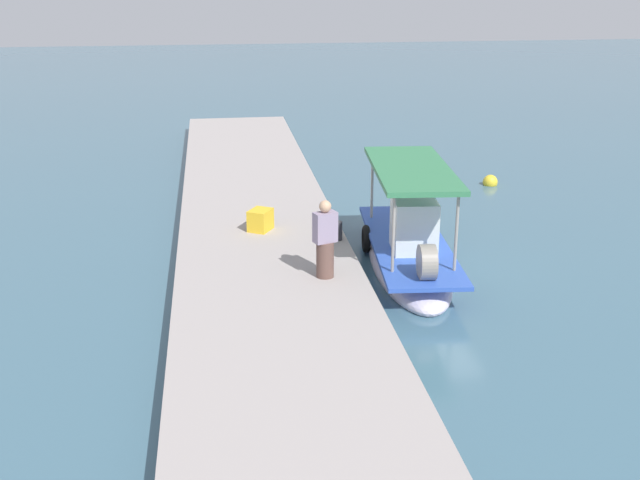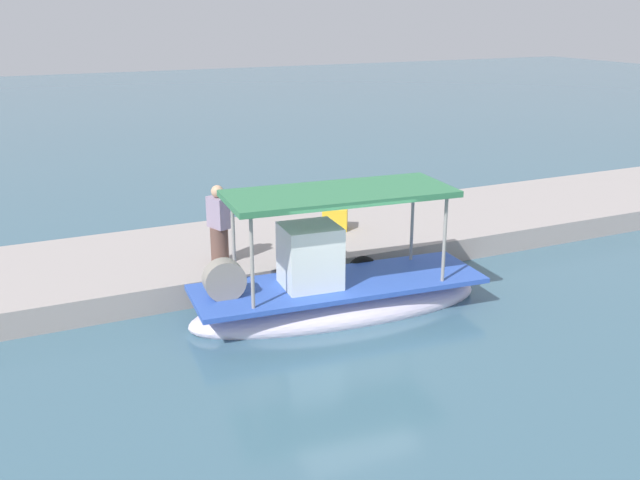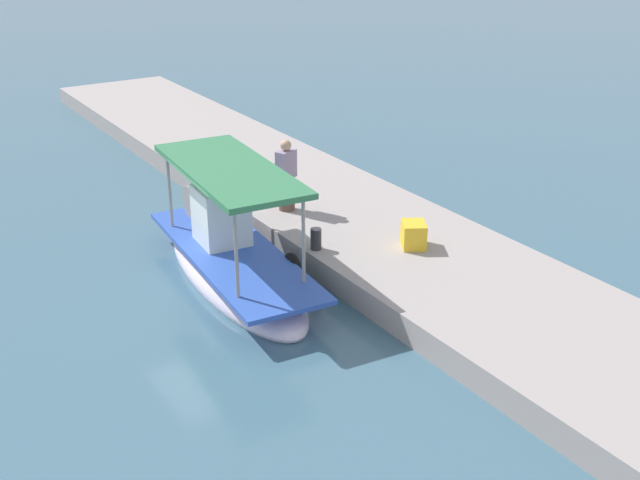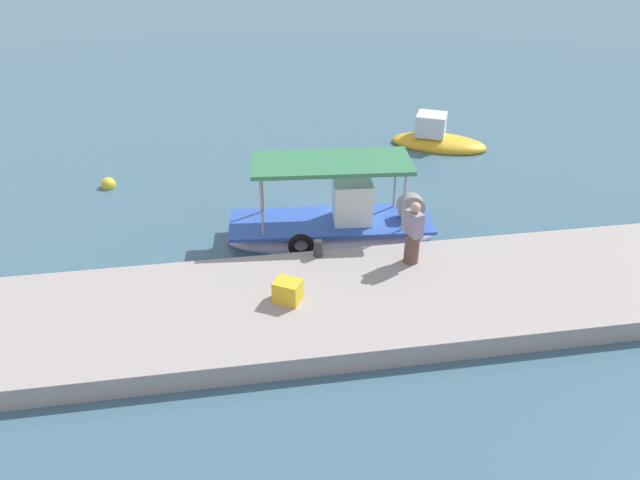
# 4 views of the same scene
# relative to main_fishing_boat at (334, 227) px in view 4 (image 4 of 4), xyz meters

# --- Properties ---
(ground_plane) EXTENTS (120.00, 120.00, 0.00)m
(ground_plane) POSITION_rel_main_fishing_boat_xyz_m (0.05, 0.54, -0.44)
(ground_plane) COLOR #3F6476
(dock_quay) EXTENTS (36.00, 4.25, 0.56)m
(dock_quay) POSITION_rel_main_fishing_boat_xyz_m (0.05, -3.54, -0.16)
(dock_quay) COLOR #A19794
(dock_quay) RESTS_ON ground_plane
(main_fishing_boat) EXTENTS (6.34, 2.36, 2.91)m
(main_fishing_boat) POSITION_rel_main_fishing_boat_xyz_m (0.00, 0.00, 0.00)
(main_fishing_boat) COLOR silver
(main_fishing_boat) RESTS_ON ground_plane
(fisherman_near_bollard) EXTENTS (0.50, 0.56, 1.77)m
(fisherman_near_bollard) POSITION_rel_main_fishing_boat_xyz_m (1.66, -2.34, 0.92)
(fisherman_near_bollard) COLOR brown
(fisherman_near_bollard) RESTS_ON dock_quay
(mooring_bollard) EXTENTS (0.24, 0.24, 0.48)m
(mooring_bollard) POSITION_rel_main_fishing_boat_xyz_m (-0.74, -1.67, 0.35)
(mooring_bollard) COLOR #2D2D33
(mooring_bollard) RESTS_ON dock_quay
(cargo_crate) EXTENTS (0.79, 0.74, 0.56)m
(cargo_crate) POSITION_rel_main_fishing_boat_xyz_m (-1.77, -3.55, 0.39)
(cargo_crate) COLOR yellow
(cargo_crate) RESTS_ON dock_quay
(marker_buoy) EXTENTS (0.51, 0.51, 0.51)m
(marker_buoy) POSITION_rel_main_fishing_boat_xyz_m (-7.16, 4.69, -0.34)
(marker_buoy) COLOR yellow
(marker_buoy) RESTS_ON ground_plane
(moored_boat_near) EXTENTS (4.12, 3.13, 1.55)m
(moored_boat_near) POSITION_rel_main_fishing_boat_xyz_m (5.34, 6.46, -0.20)
(moored_boat_near) COLOR gold
(moored_boat_near) RESTS_ON ground_plane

